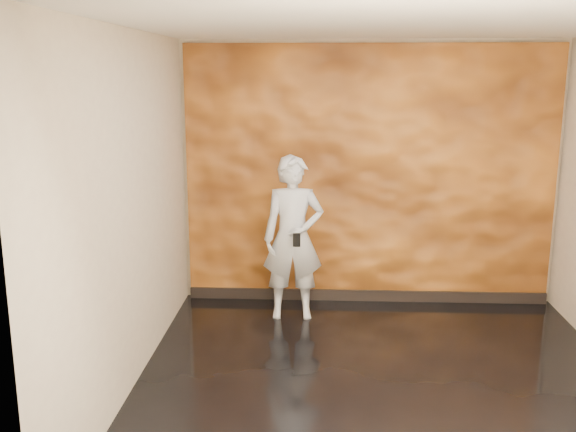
{
  "coord_description": "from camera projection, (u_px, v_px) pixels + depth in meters",
  "views": [
    {
      "loc": [
        -0.52,
        -4.81,
        2.47
      ],
      "look_at": [
        -0.81,
        0.93,
        1.17
      ],
      "focal_mm": 40.0,
      "sensor_mm": 36.0,
      "label": 1
    }
  ],
  "objects": [
    {
      "name": "feature_wall",
      "position": [
        369.0,
        176.0,
        6.81
      ],
      "size": [
        3.9,
        0.06,
        2.75
      ],
      "primitive_type": "cube",
      "color": "orange",
      "rests_on": "ground"
    },
    {
      "name": "baseboard",
      "position": [
        366.0,
        295.0,
        7.06
      ],
      "size": [
        3.9,
        0.04,
        0.12
      ],
      "primitive_type": "cube",
      "color": "black",
      "rests_on": "ground"
    },
    {
      "name": "room",
      "position": [
        388.0,
        215.0,
        4.9
      ],
      "size": [
        4.02,
        4.02,
        2.81
      ],
      "color": "black",
      "rests_on": "ground"
    },
    {
      "name": "phone",
      "position": [
        297.0,
        240.0,
        6.2
      ],
      "size": [
        0.07,
        0.02,
        0.14
      ],
      "primitive_type": "cube",
      "rotation": [
        0.0,
        0.0,
        -0.03
      ],
      "color": "black",
      "rests_on": "man"
    },
    {
      "name": "man",
      "position": [
        293.0,
        238.0,
        6.45
      ],
      "size": [
        0.63,
        0.44,
        1.67
      ],
      "primitive_type": "imported",
      "rotation": [
        0.0,
        0.0,
        0.06
      ],
      "color": "#A3A9B3",
      "rests_on": "ground"
    }
  ]
}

